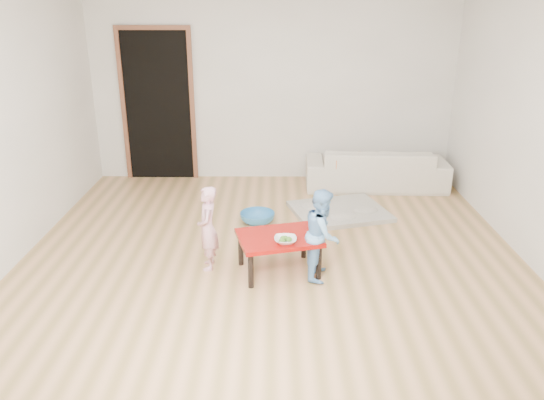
{
  "coord_description": "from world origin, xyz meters",
  "views": [
    {
      "loc": [
        0.02,
        -4.88,
        2.42
      ],
      "look_at": [
        0.0,
        -0.2,
        0.65
      ],
      "focal_mm": 35.0,
      "sensor_mm": 36.0,
      "label": 1
    }
  ],
  "objects_px": {
    "red_table": "(279,254)",
    "child_pink": "(208,228)",
    "bowl": "(285,240)",
    "basin": "(257,218)",
    "child_blue": "(323,234)",
    "sofa": "(376,168)"
  },
  "relations": [
    {
      "from": "child_blue",
      "to": "bowl",
      "type": "bearing_deg",
      "value": 112.08
    },
    {
      "from": "child_pink",
      "to": "child_blue",
      "type": "xyz_separation_m",
      "value": [
        1.07,
        -0.16,
        0.02
      ]
    },
    {
      "from": "red_table",
      "to": "child_pink",
      "type": "height_order",
      "value": "child_pink"
    },
    {
      "from": "sofa",
      "to": "bowl",
      "type": "distance_m",
      "value": 2.9
    },
    {
      "from": "child_pink",
      "to": "basin",
      "type": "bearing_deg",
      "value": 153.49
    },
    {
      "from": "basin",
      "to": "bowl",
      "type": "bearing_deg",
      "value": -77.3
    },
    {
      "from": "bowl",
      "to": "child_blue",
      "type": "bearing_deg",
      "value": 10.73
    },
    {
      "from": "bowl",
      "to": "sofa",
      "type": "bearing_deg",
      "value": 63.69
    },
    {
      "from": "child_blue",
      "to": "basin",
      "type": "bearing_deg",
      "value": 38.27
    },
    {
      "from": "red_table",
      "to": "child_blue",
      "type": "xyz_separation_m",
      "value": [
        0.4,
        -0.08,
        0.24
      ]
    },
    {
      "from": "sofa",
      "to": "bowl",
      "type": "relative_size",
      "value": 9.36
    },
    {
      "from": "bowl",
      "to": "basin",
      "type": "relative_size",
      "value": 0.5
    },
    {
      "from": "child_pink",
      "to": "child_blue",
      "type": "height_order",
      "value": "child_blue"
    },
    {
      "from": "child_pink",
      "to": "basin",
      "type": "relative_size",
      "value": 2.04
    },
    {
      "from": "basin",
      "to": "sofa",
      "type": "bearing_deg",
      "value": 38.98
    },
    {
      "from": "bowl",
      "to": "red_table",
      "type": "bearing_deg",
      "value": 111.91
    },
    {
      "from": "child_pink",
      "to": "basin",
      "type": "height_order",
      "value": "child_pink"
    },
    {
      "from": "basin",
      "to": "child_pink",
      "type": "bearing_deg",
      "value": -111.59
    },
    {
      "from": "sofa",
      "to": "bowl",
      "type": "bearing_deg",
      "value": 65.46
    },
    {
      "from": "sofa",
      "to": "red_table",
      "type": "height_order",
      "value": "sofa"
    },
    {
      "from": "child_blue",
      "to": "basin",
      "type": "height_order",
      "value": "child_blue"
    },
    {
      "from": "red_table",
      "to": "basin",
      "type": "bearing_deg",
      "value": 101.51
    }
  ]
}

